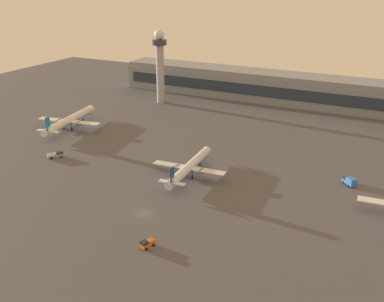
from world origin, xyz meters
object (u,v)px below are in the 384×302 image
(fuel_truck, at_px, (56,155))
(cargo_loader, at_px, (147,244))
(control_tower, at_px, (160,61))
(catering_truck, at_px, (350,181))
(airplane_taxiway_distant, at_px, (189,167))
(airplane_far_stand, at_px, (69,121))

(fuel_truck, bearing_deg, cargo_loader, 4.70)
(control_tower, height_order, catering_truck, control_tower)
(airplane_taxiway_distant, relative_size, airplane_far_stand, 0.87)
(airplane_taxiway_distant, xyz_separation_m, catering_truck, (53.77, 18.68, -1.91))
(control_tower, bearing_deg, airplane_far_stand, -103.60)
(airplane_taxiway_distant, distance_m, cargo_loader, 48.09)
(airplane_far_stand, height_order, fuel_truck, airplane_far_stand)
(airplane_taxiway_distant, bearing_deg, cargo_loader, -80.64)
(catering_truck, xyz_separation_m, fuel_truck, (-109.82, -27.65, -0.21))
(airplane_taxiway_distant, height_order, airplane_far_stand, airplane_far_stand)
(airplane_taxiway_distant, relative_size, catering_truck, 6.27)
(airplane_far_stand, height_order, catering_truck, airplane_far_stand)
(airplane_taxiway_distant, height_order, catering_truck, airplane_taxiway_distant)
(catering_truck, bearing_deg, cargo_loader, -165.88)
(control_tower, xyz_separation_m, cargo_loader, (72.48, -129.40, -22.36))
(airplane_far_stand, bearing_deg, fuel_truck, -66.59)
(cargo_loader, bearing_deg, catering_truck, -106.01)
(cargo_loader, bearing_deg, fuel_truck, -12.25)
(airplane_taxiway_distant, distance_m, fuel_truck, 56.81)
(airplane_taxiway_distant, bearing_deg, fuel_truck, -175.08)
(catering_truck, height_order, fuel_truck, catering_truck)
(fuel_truck, bearing_deg, catering_truck, 48.12)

